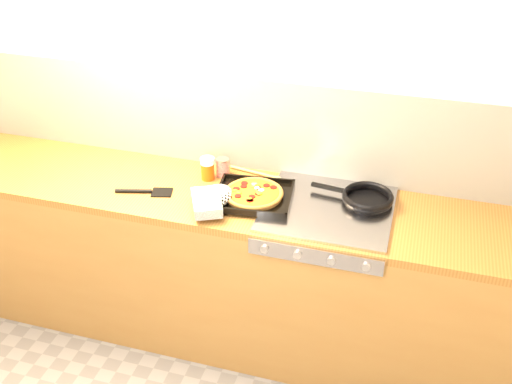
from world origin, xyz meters
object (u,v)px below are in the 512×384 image
(frying_pan, at_px, (367,198))
(juice_glass, at_px, (208,168))
(tomato_can, at_px, (223,167))
(pizza_on_tray, at_px, (241,196))

(frying_pan, distance_m, juice_glass, 0.81)
(juice_glass, bearing_deg, tomato_can, 39.17)
(frying_pan, relative_size, tomato_can, 4.28)
(tomato_can, xyz_separation_m, juice_glass, (-0.06, -0.05, 0.01))
(pizza_on_tray, distance_m, juice_glass, 0.29)
(tomato_can, bearing_deg, juice_glass, -140.83)
(pizza_on_tray, relative_size, frying_pan, 1.17)
(pizza_on_tray, bearing_deg, tomato_can, 126.78)
(pizza_on_tray, xyz_separation_m, juice_glass, (-0.23, 0.17, 0.02))
(pizza_on_tray, xyz_separation_m, frying_pan, (0.58, 0.16, -0.00))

